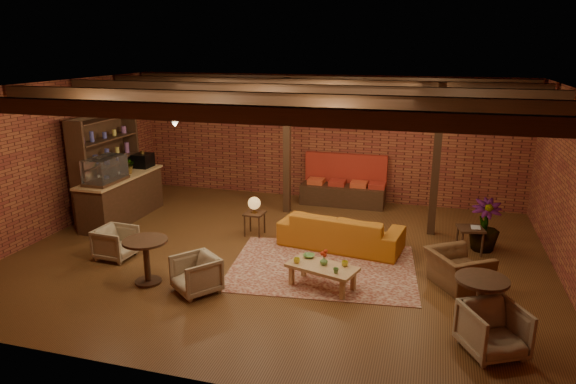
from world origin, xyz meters
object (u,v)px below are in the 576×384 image
(side_table_lamp, at_px, (254,206))
(armchair_b, at_px, (196,273))
(sofa, at_px, (341,231))
(round_table_left, at_px, (146,254))
(plant_tall, at_px, (490,174))
(armchair_right, at_px, (459,264))
(armchair_far, at_px, (493,328))
(armchair_a, at_px, (116,241))
(side_table_book, at_px, (471,229))
(round_table_right, at_px, (480,297))
(coffee_table, at_px, (322,268))

(side_table_lamp, height_order, armchair_b, side_table_lamp)
(side_table_lamp, bearing_deg, sofa, -5.57)
(round_table_left, xyz_separation_m, plant_tall, (5.60, 3.12, 1.02))
(armchair_right, relative_size, armchair_far, 1.26)
(sofa, xyz_separation_m, armchair_b, (-1.92, -2.57, -0.01))
(sofa, bearing_deg, armchair_b, 61.24)
(plant_tall, bearing_deg, armchair_b, -145.39)
(sofa, xyz_separation_m, round_table_left, (-2.87, -2.49, 0.18))
(sofa, height_order, armchair_far, armchair_far)
(armchair_b, bearing_deg, side_table_lamp, 127.21)
(armchair_a, xyz_separation_m, side_table_book, (6.46, 2.11, 0.15))
(plant_tall, bearing_deg, armchair_far, -92.27)
(armchair_far, bearing_deg, sofa, 101.46)
(armchair_right, bearing_deg, armchair_a, 61.20)
(armchair_b, bearing_deg, round_table_right, 37.12)
(armchair_a, xyz_separation_m, round_table_right, (6.43, -0.91, 0.23))
(armchair_far, bearing_deg, armchair_b, 145.02)
(sofa, relative_size, round_table_right, 2.85)
(plant_tall, bearing_deg, side_table_lamp, -174.38)
(coffee_table, distance_m, plant_tall, 3.86)
(sofa, distance_m, round_table_left, 3.80)
(side_table_lamp, bearing_deg, round_table_left, -110.17)
(armchair_a, relative_size, armchair_right, 0.72)
(sofa, bearing_deg, round_table_left, 48.91)
(armchair_right, xyz_separation_m, armchair_far, (0.38, -1.91, -0.04))
(side_table_lamp, xyz_separation_m, round_table_right, (4.32, -2.81, -0.08))
(side_table_lamp, relative_size, round_table_right, 1.00)
(sofa, height_order, round_table_left, round_table_left)
(round_table_left, height_order, armchair_far, round_table_left)
(side_table_book, height_order, plant_tall, plant_tall)
(sofa, bearing_deg, armchair_right, 160.01)
(round_table_left, height_order, round_table_right, round_table_right)
(armchair_a, bearing_deg, armchair_far, -98.36)
(coffee_table, relative_size, round_table_right, 1.49)
(round_table_left, bearing_deg, armchair_far, -6.28)
(armchair_a, bearing_deg, plant_tall, -67.31)
(armchair_a, height_order, armchair_right, armchair_right)
(round_table_right, xyz_separation_m, armchair_far, (0.15, -0.46, -0.19))
(side_table_lamp, bearing_deg, armchair_b, -90.63)
(sofa, bearing_deg, side_table_lamp, 2.48)
(sofa, xyz_separation_m, coffee_table, (0.02, -1.83, -0.00))
(sofa, relative_size, coffee_table, 1.91)
(round_table_right, relative_size, armchair_far, 1.14)
(sofa, distance_m, side_table_lamp, 1.92)
(side_table_lamp, height_order, round_table_left, side_table_lamp)
(side_table_book, bearing_deg, side_table_lamp, -177.11)
(coffee_table, height_order, side_table_book, coffee_table)
(coffee_table, distance_m, round_table_left, 2.97)
(armchair_right, relative_size, plant_tall, 0.30)
(round_table_left, relative_size, round_table_right, 0.92)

